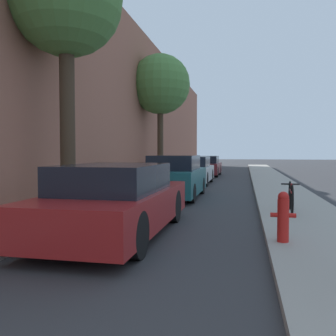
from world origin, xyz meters
TOP-DOWN VIEW (x-y plane):
  - ground_plane at (0.00, 16.00)m, footprint 120.00×120.00m
  - sidewalk_left at (-2.90, 16.00)m, footprint 2.00×52.00m
  - sidewalk_right at (2.90, 16.00)m, footprint 2.00×52.00m
  - building_facade_left at (-4.25, 16.00)m, footprint 0.70×52.00m
  - parked_car_red at (-0.82, 6.73)m, footprint 1.83×4.64m
  - parked_car_teal at (-0.79, 12.48)m, footprint 1.68×4.06m
  - parked_car_white at (-0.97, 17.84)m, footprint 1.76×4.20m
  - parked_car_maroon at (-0.91, 23.82)m, footprint 1.71×4.21m
  - street_tree_near at (-2.91, 8.87)m, footprint 2.86×2.86m
  - street_tree_far at (-2.94, 19.41)m, footprint 3.19×3.19m
  - fire_hydrant at (2.15, 6.35)m, footprint 0.40×0.18m
  - bicycle at (2.62, 9.37)m, footprint 0.44×1.74m

SIDE VIEW (x-z plane):
  - ground_plane at x=0.00m, z-range 0.00..0.00m
  - sidewalk_left at x=-2.90m, z-range 0.00..0.12m
  - sidewalk_right at x=2.90m, z-range 0.00..0.12m
  - bicycle at x=2.62m, z-range 0.13..0.84m
  - fire_hydrant at x=2.15m, z-range 0.13..0.95m
  - parked_car_maroon at x=-0.91m, z-range -0.02..1.28m
  - parked_car_white at x=-0.97m, z-range -0.03..1.31m
  - parked_car_red at x=-0.82m, z-range -0.02..1.32m
  - parked_car_teal at x=-0.79m, z-range -0.04..1.41m
  - building_facade_left at x=-4.25m, z-range 0.00..8.06m
  - street_tree_far at x=-2.94m, z-range 1.81..8.47m
  - street_tree_near at x=-2.91m, z-range 1.97..8.70m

